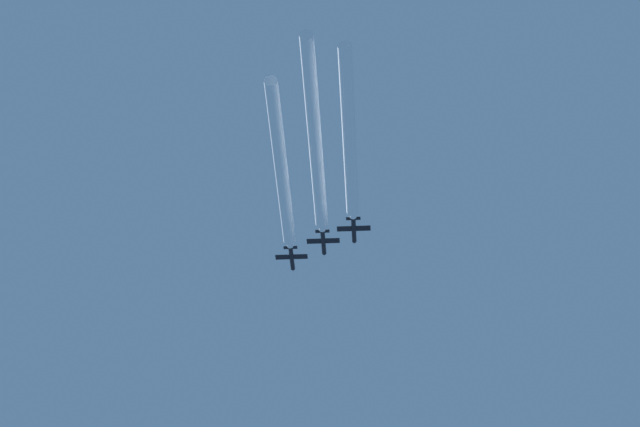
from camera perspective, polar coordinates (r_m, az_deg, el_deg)
jet_lead at (r=354.24m, az=-1.29°, el=-2.04°), size 9.06×13.19×3.17m
jet_second_echelon at (r=346.33m, az=0.15°, el=-1.32°), size 9.06×13.19×3.17m
jet_third_echelon at (r=338.88m, az=1.54°, el=-0.76°), size 9.06×13.19×3.17m
smoke_trail_lead at (r=323.16m, az=-1.76°, el=1.98°), size 3.40×66.42×3.40m
smoke_trail_second_echelon at (r=312.79m, az=-0.22°, el=3.29°), size 3.40×73.61×3.40m
smoke_trail_third_echelon at (r=309.32m, az=1.34°, el=3.42°), size 3.40×63.73×3.40m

